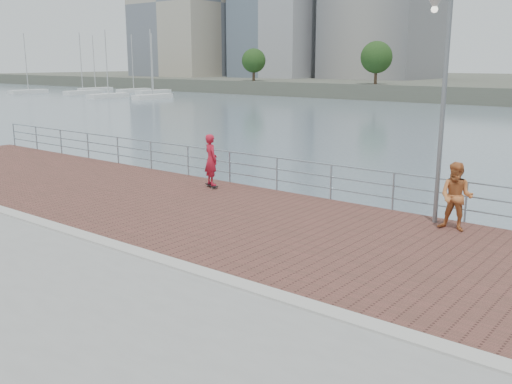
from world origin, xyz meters
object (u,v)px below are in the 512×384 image
Objects in this scene: guardrail at (361,182)px; skateboarder at (211,160)px; street_lamp at (440,58)px; bystander at (456,197)px.

skateboarder reaches higher than guardrail.
guardrail is 22.83× the size of skateboarder.
street_lamp reaches higher than skateboarder.
bystander is at bearing 2.85° from street_lamp.
skateboarder reaches higher than bystander.
street_lamp is at bearing -20.81° from guardrail.
bystander is at bearing -155.46° from skateboarder.
guardrail is 3.25m from bystander.
street_lamp is at bearing -179.21° from bystander.
street_lamp reaches higher than bystander.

